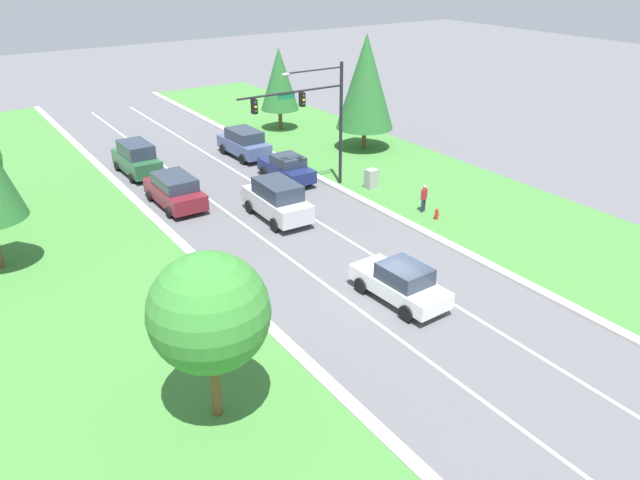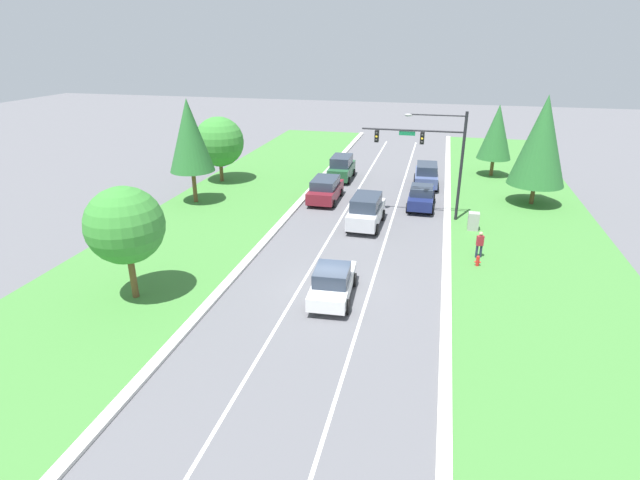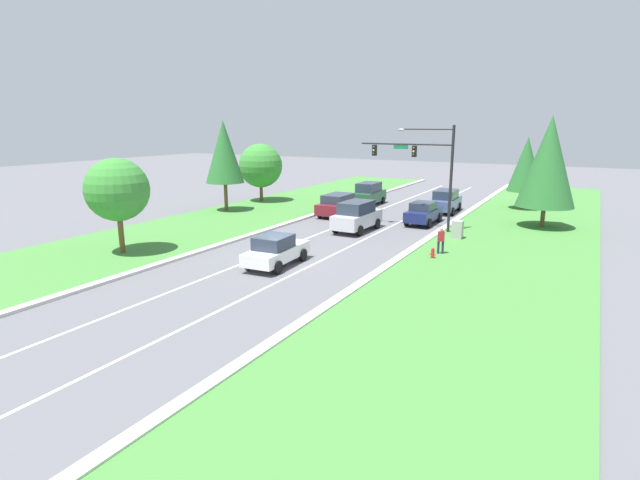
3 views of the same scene
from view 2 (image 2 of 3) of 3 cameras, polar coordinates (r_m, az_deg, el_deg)
name	(u,v)px [view 2 (image 2 of 3)]	position (r m, az deg, el deg)	size (l,w,h in m)	color
ground_plane	(332,294)	(25.55, 1.40, -6.21)	(160.00, 160.00, 0.00)	#5B5B60
curb_strip_right	(446,306)	(25.11, 14.21, -7.32)	(0.50, 90.00, 0.15)	beige
curb_strip_left	(229,281)	(27.12, -10.39, -4.64)	(0.50, 90.00, 0.15)	beige
grass_verge_right	(563,320)	(25.87, 25.98, -8.21)	(10.00, 90.00, 0.08)	#427F38
grass_verge_left	(141,272)	(29.53, -19.79, -3.42)	(10.00, 90.00, 0.08)	#427F38
lane_stripe_inner_left	(298,290)	(25.94, -2.51, -5.76)	(0.14, 81.00, 0.01)	white
lane_stripe_inner_right	(367,298)	(25.28, 5.42, -6.64)	(0.14, 81.00, 0.01)	white
traffic_signal_mast	(433,149)	(35.45, 12.76, 10.15)	(7.00, 0.41, 7.61)	black
silver_suv	(366,211)	(34.29, 5.29, 3.37)	(2.24, 4.87, 2.19)	silver
slate_blue_suv	(426,175)	(44.54, 12.06, 7.30)	(2.24, 4.73, 2.00)	#475684
forest_suv	(342,168)	(45.85, 2.47, 8.26)	(2.13, 4.70, 2.17)	#235633
white_sedan	(333,282)	(24.81, 1.44, -4.87)	(2.22, 4.67, 1.74)	white
navy_sedan	(421,197)	(38.72, 11.51, 4.88)	(2.02, 4.53, 1.76)	navy
burgundy_suv	(325,189)	(39.64, 0.62, 5.83)	(2.26, 4.92, 1.86)	maroon
utility_cabinet	(473,222)	(34.99, 17.12, 2.00)	(0.70, 0.60, 1.28)	#9E9E99
pedestrian	(480,244)	(30.58, 17.79, -0.42)	(0.44, 0.35, 1.69)	#232842
fire_hydrant	(478,261)	(29.68, 17.57, -2.35)	(0.34, 0.20, 0.70)	red
conifer_near_right_tree	(542,141)	(41.18, 24.00, 10.32)	(4.17, 4.17, 8.31)	brown
oak_near_left_tree	(219,142)	(45.26, -11.46, 10.94)	(4.31, 4.31, 5.77)	brown
conifer_far_right_tree	(497,132)	(48.91, 19.53, 11.56)	(3.05, 3.05, 6.57)	brown
oak_far_left_tree	(125,226)	(25.32, -21.40, 1.55)	(3.73, 3.73, 5.77)	brown
conifer_mid_left_tree	(190,136)	(39.38, -14.69, 11.47)	(3.39, 3.39, 8.00)	brown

